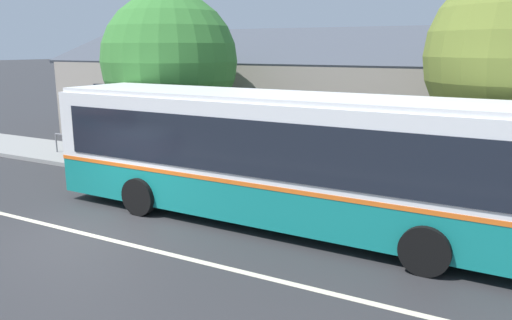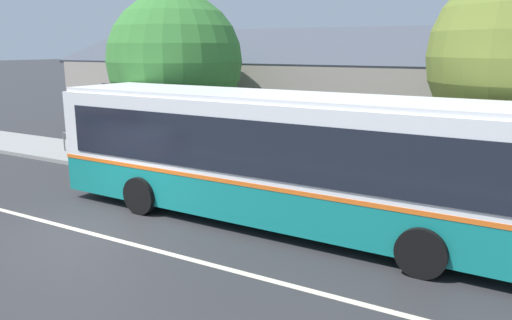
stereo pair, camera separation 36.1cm
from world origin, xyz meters
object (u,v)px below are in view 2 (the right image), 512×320
object	(u,v)px
bench_by_building	(122,152)
bike_rack	(73,139)
transit_bus	(278,155)
street_tree_secondary	(175,61)

from	to	relation	value
bench_by_building	bike_rack	size ratio (longest dim) A/B	1.40
bench_by_building	bike_rack	bearing A→B (deg)	172.71
transit_bus	bike_rack	bearing A→B (deg)	165.26
transit_bus	bike_rack	distance (m)	11.27
bench_by_building	street_tree_secondary	size ratio (longest dim) A/B	0.26
bike_rack	bench_by_building	bearing A→B (deg)	-7.29
street_tree_secondary	bike_rack	bearing A→B (deg)	-171.04
transit_bus	bench_by_building	xyz separation A→B (m)	(-7.73, 2.46, -1.17)
street_tree_secondary	bike_rack	world-z (taller)	street_tree_secondary
transit_bus	street_tree_secondary	world-z (taller)	street_tree_secondary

